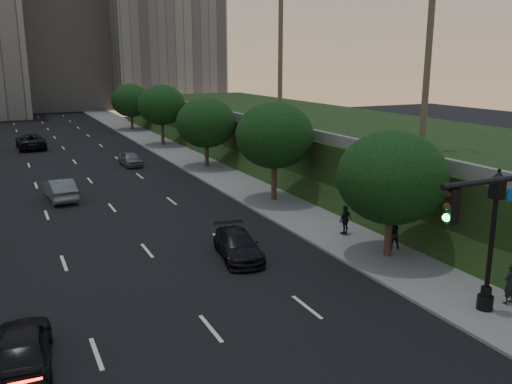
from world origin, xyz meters
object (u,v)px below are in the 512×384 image
sedan_near_left (21,347)px  sedan_far_right (130,159)px  street_lamp (491,247)px  pedestrian_c (345,220)px  sedan_mid_left (60,189)px  pedestrian_a (510,283)px  sedan_near_right (238,245)px  sedan_far_left (31,141)px  pedestrian_b (393,233)px

sedan_near_left → sedan_far_right: size_ratio=1.14×
street_lamp → pedestrian_c: bearing=87.5°
street_lamp → sedan_far_right: (-5.55, 35.15, -1.99)m
street_lamp → sedan_mid_left: size_ratio=1.24×
sedan_mid_left → pedestrian_a: (13.87, -24.89, 0.23)m
sedan_mid_left → pedestrian_c: 19.87m
sedan_near_left → pedestrian_a: size_ratio=2.61×
sedan_far_right → pedestrian_c: (5.99, -25.23, 0.31)m
street_lamp → sedan_near_left: (-16.09, 3.44, -1.90)m
street_lamp → pedestrian_c: (0.44, 9.92, -1.67)m
sedan_near_right → sedan_far_left: bearing=109.4°
sedan_far_left → sedan_near_right: bearing=98.0°
sedan_near_left → sedan_far_left: (3.02, 45.86, 0.09)m
sedan_far_left → pedestrian_a: pedestrian_a is taller
sedan_far_left → pedestrian_c: (13.51, -39.38, 0.13)m
pedestrian_b → pedestrian_c: 3.05m
sedan_near_left → street_lamp: bearing=173.3°
sedan_near_left → pedestrian_b: size_ratio=2.72×
sedan_mid_left → sedan_near_right: sedan_mid_left is taller
sedan_far_right → pedestrian_b: bearing=-79.9°
sedan_far_left → sedan_near_right: 40.47m
sedan_far_left → sedan_far_right: bearing=116.1°
sedan_mid_left → sedan_far_left: bearing=-92.9°
sedan_far_left → pedestrian_a: bearing=104.3°
sedan_near_right → pedestrian_a: (7.36, -9.44, 0.34)m
sedan_near_left → pedestrian_a: pedestrian_a is taller
street_lamp → sedan_near_right: street_lamp is taller
sedan_near_right → pedestrian_a: 11.98m
street_lamp → sedan_near_right: 11.42m
sedan_near_left → pedestrian_c: pedestrian_c is taller
pedestrian_c → sedan_near_left: bearing=2.1°
sedan_near_right → pedestrian_c: (6.57, 0.49, 0.32)m
pedestrian_a → pedestrian_b: (0.03, 7.00, -0.03)m
sedan_mid_left → pedestrian_a: size_ratio=2.73×
sedan_near_left → sedan_far_left: sedan_far_left is taller
street_lamp → sedan_mid_left: bearing=116.9°
sedan_near_right → sedan_far_right: sedan_far_right is taller
sedan_far_left → pedestrian_c: 41.63m
sedan_near_left → sedan_far_left: bearing=-88.4°
sedan_near_left → sedan_far_right: sedan_near_left is taller
sedan_far_left → sedan_near_right: sedan_far_left is taller
sedan_mid_left → pedestrian_a: 28.50m
sedan_mid_left → pedestrian_b: (13.91, -17.89, 0.20)m
sedan_mid_left → pedestrian_a: bearing=115.2°
sedan_mid_left → pedestrian_a: pedestrian_a is taller
sedan_near_left → sedan_far_right: 33.41m
pedestrian_b → pedestrian_a: bearing=108.8°
sedan_near_right → sedan_far_right: (0.58, 25.71, 0.00)m
street_lamp → pedestrian_b: (1.26, 6.99, -1.69)m
street_lamp → sedan_mid_left: 27.97m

